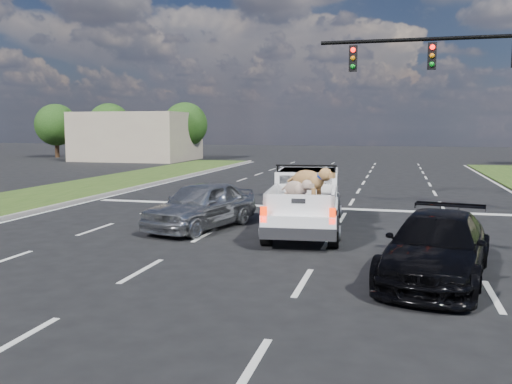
# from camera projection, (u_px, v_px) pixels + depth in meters

# --- Properties ---
(ground) EXTENTS (160.00, 160.00, 0.00)m
(ground) POSITION_uv_depth(u_px,v_px,m) (219.00, 277.00, 11.16)
(ground) COLOR black
(ground) RESTS_ON ground
(road_markings) EXTENTS (17.75, 60.00, 0.01)m
(road_markings) POSITION_uv_depth(u_px,v_px,m) (283.00, 222.00, 17.46)
(road_markings) COLOR silver
(road_markings) RESTS_ON ground
(curb_left) EXTENTS (0.15, 60.00, 0.14)m
(curb_left) POSITION_uv_depth(u_px,v_px,m) (30.00, 212.00, 19.17)
(curb_left) COLOR gray
(curb_left) RESTS_ON ground
(traffic_signal) EXTENTS (9.11, 0.31, 7.00)m
(traffic_signal) POSITION_uv_depth(u_px,v_px,m) (509.00, 79.00, 18.89)
(traffic_signal) COLOR black
(traffic_signal) RESTS_ON ground
(building_left) EXTENTS (10.00, 8.00, 4.40)m
(building_left) POSITION_uv_depth(u_px,v_px,m) (137.00, 136.00, 50.48)
(building_left) COLOR tan
(building_left) RESTS_ON ground
(tree_far_a) EXTENTS (4.20, 4.20, 5.40)m
(tree_far_a) POSITION_uv_depth(u_px,v_px,m) (56.00, 125.00, 54.77)
(tree_far_a) COLOR #332114
(tree_far_a) RESTS_ON ground
(tree_far_b) EXTENTS (4.20, 4.20, 5.40)m
(tree_far_b) POSITION_uv_depth(u_px,v_px,m) (109.00, 125.00, 53.27)
(tree_far_b) COLOR #332114
(tree_far_b) RESTS_ON ground
(tree_far_c) EXTENTS (4.20, 4.20, 5.40)m
(tree_far_c) POSITION_uv_depth(u_px,v_px,m) (185.00, 125.00, 51.28)
(tree_far_c) COLOR #332114
(tree_far_c) RESTS_ON ground
(pickup_truck) EXTENTS (2.39, 5.42, 1.97)m
(pickup_truck) POSITION_uv_depth(u_px,v_px,m) (306.00, 200.00, 15.85)
(pickup_truck) COLOR black
(pickup_truck) RESTS_ON ground
(silver_sedan) EXTENTS (2.79, 4.56, 1.45)m
(silver_sedan) POSITION_uv_depth(u_px,v_px,m) (202.00, 205.00, 16.37)
(silver_sedan) COLOR #A7A9AE
(silver_sedan) RESTS_ON ground
(black_coupe) EXTENTS (2.72, 4.87, 1.33)m
(black_coupe) POSITION_uv_depth(u_px,v_px,m) (437.00, 247.00, 10.87)
(black_coupe) COLOR black
(black_coupe) RESTS_ON ground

